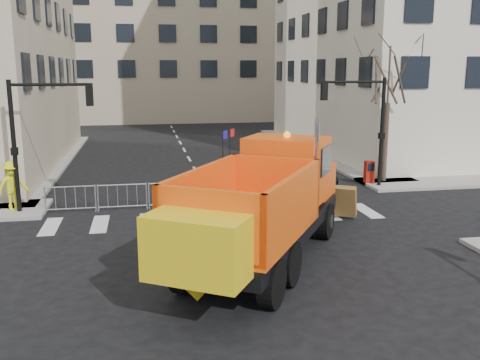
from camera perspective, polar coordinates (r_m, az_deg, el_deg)
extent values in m
plane|color=black|center=(16.13, 0.99, -9.32)|extent=(120.00, 120.00, 0.00)
cube|color=gray|center=(24.13, -3.02, -1.98)|extent=(64.00, 5.00, 0.15)
cube|color=#BFAD92|center=(67.10, -8.21, 16.96)|extent=(30.00, 18.00, 24.00)
cylinder|color=black|center=(23.01, -22.94, 3.09)|extent=(0.18, 0.18, 5.40)
cylinder|color=black|center=(27.01, 14.87, 4.78)|extent=(0.18, 0.18, 5.40)
cube|color=black|center=(16.25, 2.68, -5.13)|extent=(6.57, 8.34, 0.51)
cylinder|color=black|center=(19.44, 2.16, -3.68)|extent=(1.00, 1.27, 1.25)
cylinder|color=black|center=(18.82, 9.07, -4.34)|extent=(1.00, 1.27, 1.25)
cylinder|color=black|center=(15.51, -3.35, -7.74)|extent=(1.00, 1.27, 1.25)
cylinder|color=black|center=(14.72, 5.23, -8.87)|extent=(1.00, 1.27, 1.25)
cylinder|color=black|center=(14.27, -5.89, -9.56)|extent=(1.00, 1.27, 1.25)
cylinder|color=black|center=(13.40, 3.40, -10.97)|extent=(1.00, 1.27, 1.25)
cube|color=#F1520D|center=(19.44, 6.19, 0.06)|extent=(2.99, 2.81, 1.14)
cube|color=#F1520D|center=(17.91, 4.97, 1.31)|extent=(3.19, 2.93, 2.05)
cylinder|color=silver|center=(16.72, 8.08, 1.87)|extent=(0.16, 0.16, 2.73)
cube|color=#F1520D|center=(14.49, 0.68, -2.31)|extent=(5.07, 5.76, 1.88)
cube|color=yellow|center=(11.88, -4.67, -7.26)|extent=(2.54, 2.17, 1.48)
cube|color=brown|center=(21.52, 7.50, -1.94)|extent=(3.44, 2.49, 1.28)
imported|color=black|center=(22.39, 4.39, -0.62)|extent=(0.88, 0.81, 2.02)
imported|color=black|center=(21.56, 6.31, -1.47)|extent=(1.09, 1.03, 1.78)
imported|color=black|center=(21.89, 9.80, -1.04)|extent=(1.17, 1.20, 2.03)
imported|color=yellow|center=(23.51, -23.09, -0.57)|extent=(1.49, 1.42, 2.03)
cube|color=#A1190C|center=(27.80, 13.62, 0.86)|extent=(0.46, 0.42, 1.10)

